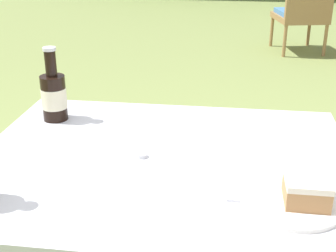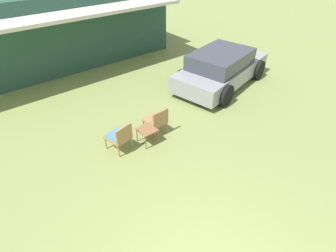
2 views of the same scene
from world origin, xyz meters
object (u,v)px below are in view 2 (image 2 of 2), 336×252
object	(u,v)px
wicker_chair_cushioned	(119,136)
wicker_chair_plain	(157,120)
garden_side_table	(147,131)
parked_car	(221,68)

from	to	relation	value
wicker_chair_cushioned	wicker_chair_plain	distance (m)	1.15
wicker_chair_plain	garden_side_table	xyz separation A→B (m)	(-0.44, -0.17, -0.06)
parked_car	garden_side_table	world-z (taller)	parked_car
wicker_chair_cushioned	garden_side_table	bearing A→B (deg)	152.44
parked_car	wicker_chair_cushioned	bearing A→B (deg)	178.57
wicker_chair_cushioned	garden_side_table	distance (m)	0.74
parked_car	wicker_chair_plain	size ratio (longest dim) A/B	5.42
parked_car	wicker_chair_cushioned	distance (m)	4.84
wicker_chair_plain	garden_side_table	bearing A→B (deg)	18.87
garden_side_table	wicker_chair_cushioned	bearing A→B (deg)	164.60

